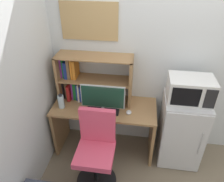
{
  "coord_description": "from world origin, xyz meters",
  "views": [
    {
      "loc": [
        -0.5,
        -2.39,
        2.32
      ],
      "look_at": [
        -0.8,
        -0.31,
        0.98
      ],
      "focal_mm": 34.04,
      "sensor_mm": 36.0,
      "label": 1
    }
  ],
  "objects": [
    {
      "name": "wall_corkboard",
      "position": [
        -1.11,
        -0.01,
        1.7
      ],
      "size": [
        0.66,
        0.02,
        0.43
      ],
      "primitive_type": "cube",
      "color": "tan"
    },
    {
      "name": "microwave",
      "position": [
        0.07,
        -0.29,
        1.07
      ],
      "size": [
        0.49,
        0.34,
        0.28
      ],
      "color": "silver",
      "rests_on": "mini_fridge"
    },
    {
      "name": "keyboard",
      "position": [
        -0.91,
        -0.38,
        0.74
      ],
      "size": [
        0.4,
        0.14,
        0.02
      ],
      "primitive_type": "cube",
      "color": "black",
      "rests_on": "desk"
    },
    {
      "name": "mini_fridge",
      "position": [
        0.07,
        -0.29,
        0.46
      ],
      "size": [
        0.51,
        0.51,
        0.93
      ],
      "color": "silver",
      "rests_on": "ground_plane"
    },
    {
      "name": "water_bottle",
      "position": [
        -1.42,
        -0.38,
        0.82
      ],
      "size": [
        0.07,
        0.07,
        0.19
      ],
      "color": "silver",
      "rests_on": "desk"
    },
    {
      "name": "wall_back",
      "position": [
        0.4,
        0.02,
        1.3
      ],
      "size": [
        6.4,
        0.04,
        2.6
      ],
      "primitive_type": "cube",
      "color": "silver",
      "rests_on": "ground_plane"
    },
    {
      "name": "desk",
      "position": [
        -0.9,
        -0.28,
        0.51
      ],
      "size": [
        1.29,
        0.56,
        0.73
      ],
      "color": "#997047",
      "rests_on": "ground_plane"
    },
    {
      "name": "computer_mouse",
      "position": [
        -0.59,
        -0.38,
        0.74
      ],
      "size": [
        0.06,
        0.08,
        0.03
      ],
      "primitive_type": "ellipsoid",
      "color": "silver",
      "rests_on": "desk"
    },
    {
      "name": "monitor",
      "position": [
        -0.89,
        -0.43,
        0.94
      ],
      "size": [
        0.51,
        0.22,
        0.39
      ],
      "color": "#B7B7BC",
      "rests_on": "desk"
    },
    {
      "name": "desk_chair",
      "position": [
        -0.91,
        -0.79,
        0.43
      ],
      "size": [
        0.48,
        0.48,
        0.96
      ],
      "color": "black",
      "rests_on": "ground_plane"
    },
    {
      "name": "hutch_bookshelf",
      "position": [
        -1.19,
        -0.13,
        1.03
      ],
      "size": [
        0.92,
        0.29,
        0.61
      ],
      "color": "#997047",
      "rests_on": "desk"
    }
  ]
}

